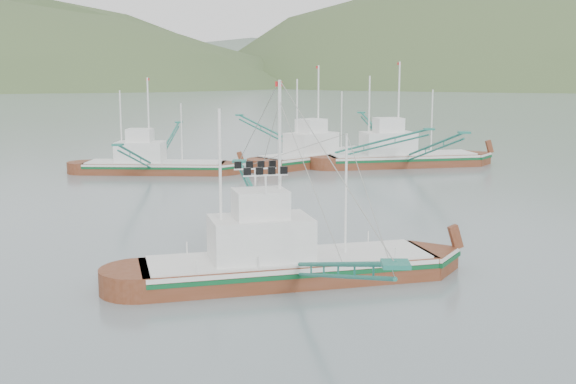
{
  "coord_description": "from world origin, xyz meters",
  "views": [
    {
      "loc": [
        0.83,
        -32.03,
        9.72
      ],
      "look_at": [
        0.0,
        6.0,
        3.2
      ],
      "focal_mm": 45.0,
      "sensor_mm": 36.0,
      "label": 1
    }
  ],
  "objects_px": {
    "main_boat": "(286,241)",
    "bg_boat_left": "(152,159)",
    "bg_boat_far": "(321,142)",
    "bg_boat_right": "(401,146)"
  },
  "relations": [
    {
      "from": "main_boat",
      "to": "bg_boat_left",
      "type": "relative_size",
      "value": 1.01
    },
    {
      "from": "bg_boat_far",
      "to": "bg_boat_left",
      "type": "bearing_deg",
      "value": 159.27
    },
    {
      "from": "bg_boat_far",
      "to": "bg_boat_right",
      "type": "xyz_separation_m",
      "value": [
        8.02,
        -1.29,
        -0.32
      ]
    },
    {
      "from": "bg_boat_far",
      "to": "main_boat",
      "type": "bearing_deg",
      "value": -137.33
    },
    {
      "from": "main_boat",
      "to": "bg_boat_right",
      "type": "height_order",
      "value": "bg_boat_right"
    },
    {
      "from": "main_boat",
      "to": "bg_boat_far",
      "type": "bearing_deg",
      "value": 70.72
    },
    {
      "from": "bg_boat_right",
      "to": "main_boat",
      "type": "bearing_deg",
      "value": -117.77
    },
    {
      "from": "bg_boat_right",
      "to": "bg_boat_left",
      "type": "bearing_deg",
      "value": 179.94
    },
    {
      "from": "main_boat",
      "to": "bg_boat_right",
      "type": "xyz_separation_m",
      "value": [
        10.55,
        40.09,
        0.11
      ]
    },
    {
      "from": "bg_boat_far",
      "to": "bg_boat_left",
      "type": "distance_m",
      "value": 17.38
    }
  ]
}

